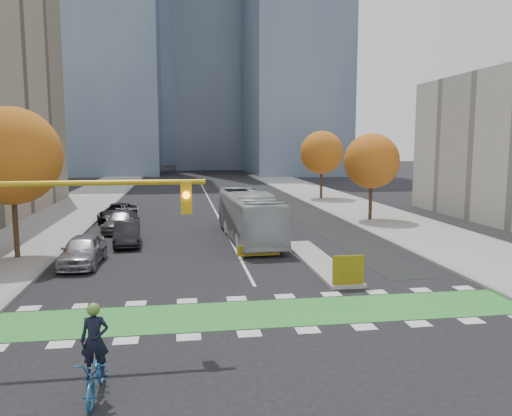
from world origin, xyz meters
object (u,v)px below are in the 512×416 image
object	(u,v)px
traffic_signal_west	(21,219)
hazard_board	(348,270)
tree_east_far	(322,153)
parked_car_a	(83,250)
parked_car_c	(121,221)
parked_car_b	(127,233)
cyclist	(96,366)
tree_west	(11,156)
parked_car_d	(118,212)
tree_east_near	(372,161)
bus	(249,216)

from	to	relation	value
traffic_signal_west	hazard_board	bearing A→B (deg)	21.55
hazard_board	traffic_signal_west	world-z (taller)	traffic_signal_west
tree_east_far	parked_car_a	size ratio (longest dim) A/B	1.64
hazard_board	parked_car_c	size ratio (longest dim) A/B	0.28
parked_car_b	parked_car_a	bearing A→B (deg)	-113.30
cyclist	parked_car_b	xyz separation A→B (m)	(-1.17, 19.14, -0.09)
parked_car_b	parked_car_c	world-z (taller)	parked_car_b
tree_west	parked_car_c	world-z (taller)	tree_west
traffic_signal_west	parked_car_c	world-z (taller)	traffic_signal_west
parked_car_d	parked_car_a	bearing A→B (deg)	-83.31
cyclist	parked_car_a	world-z (taller)	cyclist
tree_east_near	traffic_signal_west	bearing A→B (deg)	-131.52
tree_east_near	parked_car_b	distance (m)	20.15
traffic_signal_west	parked_car_c	xyz separation A→B (m)	(0.50, 20.69, -3.31)
parked_car_d	parked_car_b	bearing A→B (deg)	-73.40
cyclist	parked_car_b	distance (m)	19.17
bus	parked_car_d	bearing A→B (deg)	133.18
tree_east_far	parked_car_b	xyz separation A→B (m)	(-19.00, -22.82, -4.51)
traffic_signal_west	bus	xyz separation A→B (m)	(9.17, 16.36, -2.45)
tree_east_far	tree_east_near	bearing A→B (deg)	-91.79
traffic_signal_west	bus	bearing A→B (deg)	60.72
tree_east_near	cyclist	world-z (taller)	tree_east_near
tree_west	parked_car_c	distance (m)	10.57
tree_west	parked_car_c	size ratio (longest dim) A/B	1.66
parked_car_a	cyclist	bearing A→B (deg)	-75.87
tree_east_near	tree_east_far	size ratio (longest dim) A/B	0.92
traffic_signal_west	bus	distance (m)	18.91
parked_car_b	parked_car_d	size ratio (longest dim) A/B	0.87
bus	tree_east_near	bearing A→B (deg)	27.43
tree_west	parked_car_d	world-z (taller)	tree_west
parked_car_b	parked_car_d	distance (m)	10.15
tree_east_far	parked_car_d	xyz separation A→B (m)	(-20.76, -12.82, -4.54)
tree_east_far	traffic_signal_west	distance (m)	43.61
tree_east_far	cyclist	bearing A→B (deg)	-113.03
tree_east_near	cyclist	bearing A→B (deg)	-123.73
parked_car_b	parked_car_c	size ratio (longest dim) A/B	0.89
tree_west	traffic_signal_west	world-z (taller)	tree_west
tree_east_far	parked_car_c	distance (m)	27.11
bus	parked_car_c	size ratio (longest dim) A/B	2.29
tree_west	cyclist	distance (m)	17.95
traffic_signal_west	parked_car_d	xyz separation A→B (m)	(-0.33, 25.69, -3.33)
cyclist	parked_car_b	world-z (taller)	cyclist
traffic_signal_west	parked_car_c	size ratio (longest dim) A/B	1.72
parked_car_c	tree_east_far	bearing A→B (deg)	47.65
hazard_board	parked_car_c	world-z (taller)	hazard_board
tree_east_near	tree_east_far	bearing A→B (deg)	88.21
cyclist	bus	distance (m)	20.88
traffic_signal_west	parked_car_d	world-z (taller)	traffic_signal_west
traffic_signal_west	parked_car_d	distance (m)	25.91
cyclist	tree_west	bearing A→B (deg)	114.19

